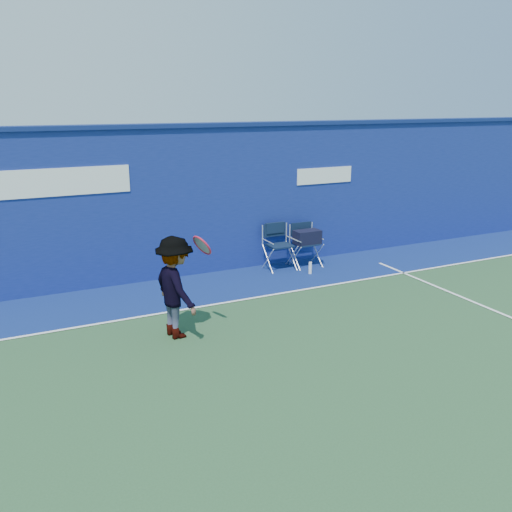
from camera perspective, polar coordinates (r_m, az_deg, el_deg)
name	(u,v)px	position (r m, az deg, el deg)	size (l,w,h in m)	color
ground	(290,392)	(7.00, 3.58, -14.07)	(80.00, 80.00, 0.00)	#284B2A
stadium_wall	(166,202)	(11.06, -9.48, 5.64)	(24.00, 0.50, 3.08)	navy
out_of_bounds_strip	(186,291)	(10.44, -7.38, -3.70)	(24.00, 1.80, 0.01)	navy
court_lines	(268,370)	(7.45, 1.31, -11.92)	(24.00, 12.00, 0.01)	white
directors_chair_left	(279,255)	(11.64, 2.47, 0.16)	(0.58, 0.54, 0.98)	silver
directors_chair_right	(306,249)	(11.86, 5.30, 0.75)	(0.56, 0.50, 0.94)	silver
water_bottle	(310,268)	(11.40, 5.73, -1.27)	(0.07, 0.07, 0.26)	white
tennis_player	(176,287)	(8.28, -8.45, -3.27)	(0.93, 1.10, 1.60)	#EA4738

